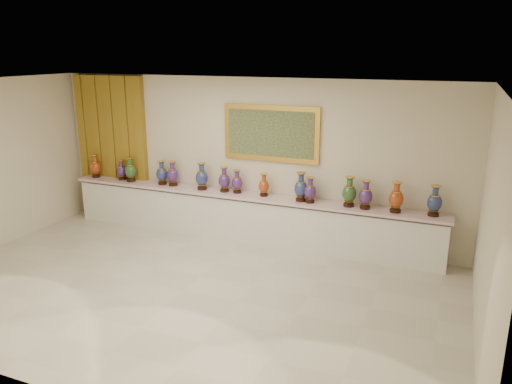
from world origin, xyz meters
TOP-DOWN VIEW (x-y plane):
  - ground at (0.00, 0.00)m, footprint 8.00×8.00m
  - room at (-2.47, 2.44)m, footprint 8.00×8.00m
  - counter at (0.00, 2.27)m, footprint 7.28×0.48m
  - vase_0 at (-3.36, 2.25)m, footprint 0.26×0.26m
  - vase_1 at (-2.73, 2.28)m, footprint 0.24×0.24m
  - vase_2 at (-2.48, 2.24)m, footprint 0.27×0.27m
  - vase_3 at (-1.76, 2.28)m, footprint 0.28×0.28m
  - vase_4 at (-1.52, 2.28)m, footprint 0.28×0.28m
  - vase_5 at (-0.86, 2.25)m, footprint 0.31×0.31m
  - vase_6 at (-0.40, 2.28)m, footprint 0.24×0.24m
  - vase_7 at (-0.14, 2.29)m, footprint 0.26×0.26m
  - vase_8 at (0.39, 2.29)m, footprint 0.24×0.24m
  - vase_9 at (1.10, 2.24)m, footprint 0.25×0.25m
  - vase_10 at (1.28, 2.21)m, footprint 0.27×0.27m
  - vase_11 at (1.95, 2.26)m, footprint 0.29×0.29m
  - vase_12 at (2.23, 2.23)m, footprint 0.25×0.25m
  - vase_13 at (2.73, 2.23)m, footprint 0.30×0.30m
  - vase_14 at (3.32, 2.27)m, footprint 0.29×0.29m
  - label_card at (-1.06, 2.13)m, footprint 0.10×0.06m

SIDE VIEW (x-z plane):
  - ground at x=0.00m, z-range 0.00..0.00m
  - counter at x=0.00m, z-range -0.01..0.89m
  - label_card at x=-1.06m, z-range 0.90..0.90m
  - vase_1 at x=-2.73m, z-range 0.88..1.29m
  - vase_8 at x=0.39m, z-range 0.88..1.29m
  - vase_7 at x=-0.14m, z-range 0.88..1.31m
  - vase_10 at x=1.28m, z-range 0.88..1.33m
  - vase_6 at x=-0.40m, z-range 0.88..1.35m
  - vase_3 at x=-1.76m, z-range 0.88..1.35m
  - vase_0 at x=-3.36m, z-range 0.87..1.36m
  - vase_4 at x=-1.52m, z-range 0.87..1.36m
  - vase_12 at x=2.23m, z-range 0.87..1.37m
  - vase_2 at x=-2.48m, z-range 0.87..1.38m
  - vase_14 at x=3.32m, z-range 0.87..1.38m
  - vase_13 at x=2.73m, z-range 0.87..1.39m
  - vase_9 at x=1.10m, z-range 0.87..1.39m
  - vase_5 at x=-0.86m, z-range 0.87..1.39m
  - vase_11 at x=1.95m, z-range 0.87..1.39m
  - room at x=-2.47m, z-range -2.42..5.58m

